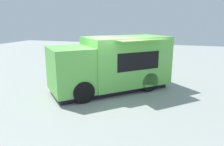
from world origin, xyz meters
The scene contains 4 objects.
ground_plane centered at (0.00, 0.00, 0.00)m, with size 40.00×40.00×0.00m, color #979D97.
food_truck centered at (0.24, -0.64, 1.13)m, with size 5.05×5.03×2.33m.
person_customer centered at (4.44, -3.38, 0.32)m, with size 0.78×0.50×0.85m.
planter_flowering_near centered at (-1.16, -4.20, 0.40)m, with size 0.56×0.56×0.77m.
Camera 1 is at (-2.52, 8.07, 3.02)m, focal length 34.35 mm.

